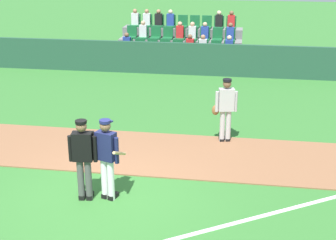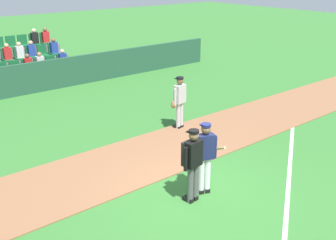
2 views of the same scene
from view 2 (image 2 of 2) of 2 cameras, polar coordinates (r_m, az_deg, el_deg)
ground_plane at (r=9.95m, az=4.06°, el=-10.13°), size 80.00×80.00×0.00m
infield_dirt_path at (r=11.56m, az=-4.07°, el=-5.41°), size 28.00×2.69×0.03m
foul_line_chalk at (r=11.74m, az=16.56°, el=-5.92°), size 10.09×6.67×0.01m
dugout_fence at (r=18.19m, az=-19.19°, el=5.39°), size 20.00×0.16×1.31m
stadium_bleachers at (r=19.93m, az=-21.13°, el=6.40°), size 5.55×2.95×2.30m
batter_navy_jersey at (r=9.55m, az=5.17°, el=-4.95°), size 0.59×0.80×1.76m
umpire_home_plate at (r=9.19m, az=3.41°, el=-5.76°), size 0.59×0.33×1.76m
runner_grey_jersey at (r=13.37m, az=1.59°, el=2.67°), size 0.67×0.36×1.76m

